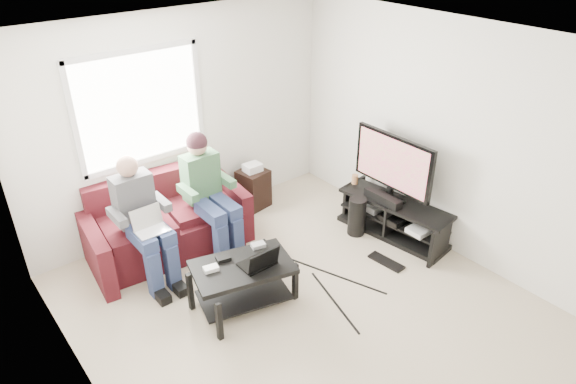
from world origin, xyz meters
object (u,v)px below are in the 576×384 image
(tv_stand, at_px, (393,220))
(end_table, at_px, (253,187))
(coffee_table, at_px, (243,275))
(sofa, at_px, (167,224))
(subwoofer, at_px, (357,216))
(tv, at_px, (393,164))

(tv_stand, distance_m, end_table, 1.87)
(tv_stand, bearing_deg, end_table, 119.22)
(coffee_table, relative_size, end_table, 1.75)
(coffee_table, height_order, end_table, end_table)
(sofa, bearing_deg, subwoofer, -31.32)
(coffee_table, height_order, subwoofer, subwoofer)
(sofa, height_order, tv_stand, sofa)
(subwoofer, bearing_deg, coffee_table, -173.97)
(tv_stand, relative_size, end_table, 2.34)
(tv_stand, relative_size, tv, 1.31)
(sofa, distance_m, tv_stand, 2.69)
(tv_stand, height_order, tv, tv)
(tv_stand, relative_size, subwoofer, 2.99)
(coffee_table, relative_size, tv, 0.98)
(tv, bearing_deg, subwoofer, 148.65)
(end_table, bearing_deg, tv_stand, -60.78)
(sofa, xyz_separation_m, coffee_table, (0.13, -1.36, 0.04))
(coffee_table, xyz_separation_m, tv_stand, (2.12, -0.11, -0.15))
(coffee_table, bearing_deg, sofa, 95.29)
(sofa, xyz_separation_m, tv, (2.25, -1.37, 0.60))
(sofa, height_order, subwoofer, sofa)
(tv, bearing_deg, tv_stand, -88.53)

